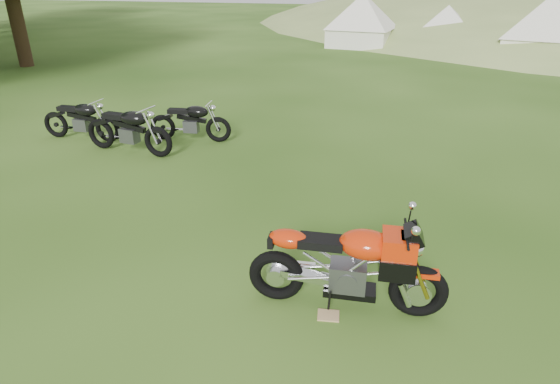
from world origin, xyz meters
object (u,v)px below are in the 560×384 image
(vintage_moto_b, at_px, (80,119))
(tent_right, at_px, (547,28))
(sport_motorcycle, at_px, (347,259))
(vintage_moto_c, at_px, (128,128))
(plywood_board, at_px, (328,315))
(tent_left, at_px, (362,20))
(tent_mid, at_px, (447,24))
(vintage_moto_a, at_px, (190,121))

(vintage_moto_b, xyz_separation_m, tent_right, (12.67, 15.54, 0.86))
(sport_motorcycle, height_order, tent_right, tent_right)
(sport_motorcycle, xyz_separation_m, vintage_moto_c, (-5.25, 3.89, -0.09))
(vintage_moto_c, bearing_deg, plywood_board, -33.21)
(sport_motorcycle, relative_size, tent_left, 0.70)
(vintage_moto_b, bearing_deg, vintage_moto_c, -18.97)
(tent_mid, bearing_deg, vintage_moto_a, -104.19)
(tent_right, bearing_deg, vintage_moto_b, -113.41)
(vintage_moto_c, bearing_deg, tent_left, 87.13)
(plywood_board, xyz_separation_m, vintage_moto_c, (-5.11, 4.11, 0.54))
(vintage_moto_c, relative_size, tent_right, 0.66)
(tent_mid, bearing_deg, tent_left, -160.76)
(plywood_board, height_order, tent_right, tent_right)
(plywood_board, bearing_deg, sport_motorcycle, 58.28)
(tent_right, bearing_deg, tent_left, -178.05)
(plywood_board, height_order, vintage_moto_b, vintage_moto_b)
(vintage_moto_a, bearing_deg, tent_right, 47.50)
(vintage_moto_c, height_order, tent_mid, tent_mid)
(vintage_moto_c, distance_m, tent_left, 18.31)
(vintage_moto_a, bearing_deg, tent_mid, 63.24)
(vintage_moto_b, bearing_deg, plywood_board, -36.36)
(tent_left, bearing_deg, vintage_moto_b, -96.22)
(tent_mid, bearing_deg, sport_motorcycle, -89.95)
(tent_mid, xyz_separation_m, tent_right, (4.09, -3.21, 0.22))
(plywood_board, height_order, tent_mid, tent_mid)
(vintage_moto_c, bearing_deg, tent_mid, 75.58)
(tent_left, height_order, tent_right, tent_right)
(vintage_moto_a, distance_m, vintage_moto_c, 1.42)
(vintage_moto_c, height_order, tent_right, tent_right)
(vintage_moto_c, distance_m, tent_right, 19.52)
(tent_left, height_order, tent_mid, tent_left)
(tent_left, bearing_deg, vintage_moto_a, -88.64)
(plywood_board, distance_m, vintage_moto_c, 6.58)
(sport_motorcycle, xyz_separation_m, plywood_board, (-0.14, -0.23, -0.63))
(vintage_moto_a, height_order, vintage_moto_b, vintage_moto_b)
(vintage_moto_a, relative_size, tent_mid, 0.70)
(vintage_moto_c, xyz_separation_m, tent_left, (2.70, 18.09, 0.78))
(sport_motorcycle, distance_m, plywood_board, 0.69)
(sport_motorcycle, distance_m, tent_mid, 23.20)
(sport_motorcycle, distance_m, tent_right, 20.77)
(tent_right, bearing_deg, vintage_moto_c, -108.97)
(sport_motorcycle, height_order, vintage_moto_a, sport_motorcycle)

